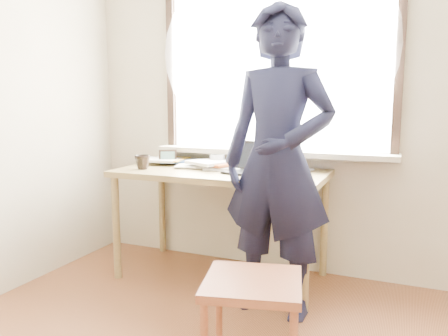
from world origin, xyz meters
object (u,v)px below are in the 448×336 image
at_px(laptop, 252,166).
at_px(person, 278,162).
at_px(desk, 221,182).
at_px(work_chair, 253,294).
at_px(mug_white, 218,160).
at_px(mug_dark, 142,162).

height_order(laptop, person, person).
relative_size(desk, person, 0.81).
height_order(work_chair, person, person).
bearing_deg(work_chair, desk, 120.52).
bearing_deg(laptop, mug_white, 150.29).
bearing_deg(laptop, work_chair, -70.51).
bearing_deg(desk, mug_dark, -162.20).
relative_size(laptop, mug_white, 3.11).
bearing_deg(mug_dark, desk, 17.80).
bearing_deg(work_chair, person, 96.51).
xyz_separation_m(desk, mug_white, (-0.10, 0.17, 0.13)).
bearing_deg(mug_white, person, -39.68).
relative_size(work_chair, person, 0.29).
relative_size(desk, laptop, 4.05).
bearing_deg(work_chair, laptop, 109.49).
distance_m(desk, laptop, 0.29).
bearing_deg(laptop, desk, 172.17).
distance_m(mug_dark, work_chair, 1.51).
bearing_deg(work_chair, mug_white, 120.61).
distance_m(laptop, mug_white, 0.41).
bearing_deg(mug_white, desk, -58.82).
height_order(desk, laptop, laptop).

